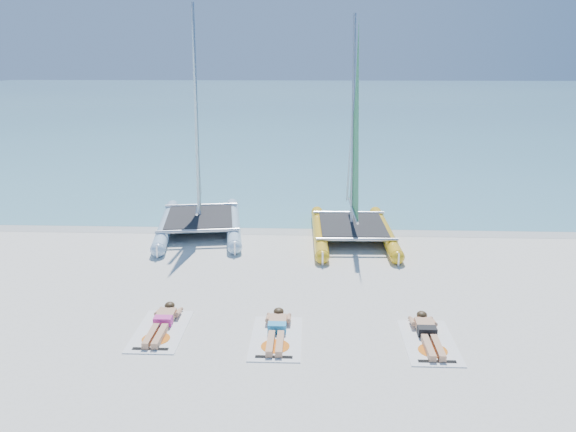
% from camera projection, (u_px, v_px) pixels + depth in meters
% --- Properties ---
extents(ground, '(140.00, 140.00, 0.00)m').
position_uv_depth(ground, '(291.00, 299.00, 12.99)').
color(ground, silver).
rests_on(ground, ground).
extents(sea, '(140.00, 115.00, 0.01)m').
position_uv_depth(sea, '(309.00, 99.00, 73.51)').
color(sea, '#7CCDCF').
rests_on(sea, ground).
extents(wet_sand_strip, '(140.00, 1.40, 0.01)m').
position_uv_depth(wet_sand_strip, '(297.00, 229.00, 18.27)').
color(wet_sand_strip, beige).
rests_on(wet_sand_strip, ground).
extents(catamaran_blue, '(3.33, 5.67, 7.29)m').
position_uv_depth(catamaran_blue, '(197.00, 163.00, 17.61)').
color(catamaran_blue, '#BDDEF9').
rests_on(catamaran_blue, ground).
extents(catamaran_yellow, '(2.54, 5.45, 6.90)m').
position_uv_depth(catamaran_yellow, '(353.00, 166.00, 17.24)').
color(catamaran_yellow, yellow).
rests_on(catamaran_yellow, ground).
extents(towel_a, '(1.00, 1.85, 0.02)m').
position_uv_depth(towel_a, '(161.00, 331.00, 11.46)').
color(towel_a, white).
rests_on(towel_a, ground).
extents(sunbather_a, '(0.37, 1.73, 0.26)m').
position_uv_depth(sunbather_a, '(163.00, 322.00, 11.61)').
color(sunbather_a, '#DDAF74').
rests_on(sunbather_a, towel_a).
extents(towel_b, '(1.00, 1.85, 0.02)m').
position_uv_depth(towel_b, '(276.00, 338.00, 11.17)').
color(towel_b, white).
rests_on(towel_b, ground).
extents(sunbather_b, '(0.37, 1.73, 0.26)m').
position_uv_depth(sunbather_b, '(277.00, 329.00, 11.33)').
color(sunbather_b, '#DDAF74').
rests_on(sunbather_b, towel_b).
extents(towel_c, '(1.00, 1.85, 0.02)m').
position_uv_depth(towel_c, '(429.00, 342.00, 11.02)').
color(towel_c, white).
rests_on(towel_c, ground).
extents(sunbather_c, '(0.37, 1.73, 0.26)m').
position_uv_depth(sunbather_c, '(427.00, 332.00, 11.17)').
color(sunbather_c, '#DDAF74').
rests_on(sunbather_c, towel_c).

